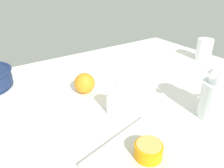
% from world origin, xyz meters
% --- Properties ---
extents(ground_plane, '(1.48, 1.01, 0.03)m').
position_xyz_m(ground_plane, '(0.00, 0.00, -0.01)').
color(ground_plane, white).
extents(juice_pitcher, '(0.15, 0.10, 0.18)m').
position_xyz_m(juice_pitcher, '(0.22, -0.29, 0.06)').
color(juice_pitcher, white).
rests_on(juice_pitcher, ground_plane).
extents(juice_glass, '(0.08, 0.08, 0.11)m').
position_xyz_m(juice_glass, '(0.63, 0.05, 0.05)').
color(juice_glass, white).
rests_on(juice_glass, ground_plane).
extents(second_glass, '(0.05, 0.05, 0.08)m').
position_xyz_m(second_glass, '(-0.04, -0.10, 0.04)').
color(second_glass, white).
rests_on(second_glass, ground_plane).
extents(cutting_board, '(0.31, 0.27, 0.02)m').
position_xyz_m(cutting_board, '(-0.09, -0.32, 0.01)').
color(cutting_board, beige).
rests_on(cutting_board, ground_plane).
extents(orange_half_0, '(0.07, 0.07, 0.04)m').
position_xyz_m(orange_half_0, '(-0.09, -0.32, 0.03)').
color(orange_half_0, orange).
rests_on(orange_half_0, cutting_board).
extents(loose_orange_0, '(0.08, 0.08, 0.08)m').
position_xyz_m(loose_orange_0, '(-0.06, 0.08, 0.04)').
color(loose_orange_0, orange).
rests_on(loose_orange_0, ground_plane).
extents(spoon, '(0.11, 0.11, 0.01)m').
position_xyz_m(spoon, '(0.07, 0.09, 0.00)').
color(spoon, silver).
rests_on(spoon, ground_plane).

